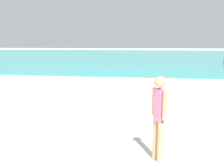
% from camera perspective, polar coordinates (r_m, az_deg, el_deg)
% --- Properties ---
extents(water, '(160.00, 60.00, 0.06)m').
position_cam_1_polar(water, '(44.72, 5.50, 7.57)').
color(water, teal).
rests_on(water, ground).
extents(person_standing, '(0.26, 0.33, 1.68)m').
position_cam_1_polar(person_standing, '(4.31, 12.00, -7.64)').
color(person_standing, tan).
rests_on(person_standing, ground).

